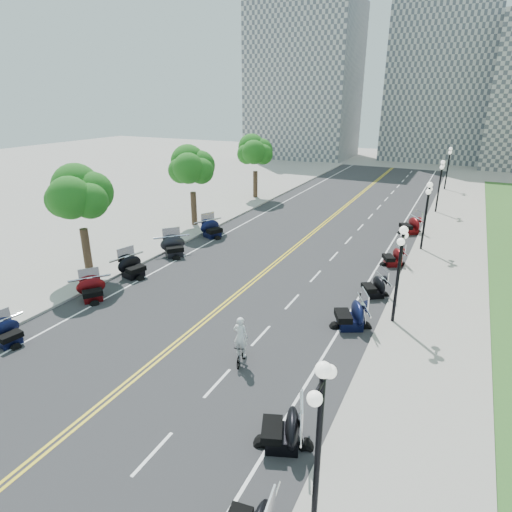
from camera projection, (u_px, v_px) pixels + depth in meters
The scene contains 46 objects.
ground at pixel (204, 321), 21.71m from camera, with size 160.00×160.00×0.00m, color gray.
road at pixel (282, 258), 30.10m from camera, with size 16.00×90.00×0.01m, color #333335.
centerline_yellow_a at pixel (280, 258), 30.14m from camera, with size 0.12×90.00×0.00m, color yellow.
centerline_yellow_b at pixel (283, 258), 30.04m from camera, with size 0.12×90.00×0.00m, color yellow.
edge_line_north at pixel (373, 274), 27.44m from camera, with size 0.12×90.00×0.00m, color white.
edge_line_south at pixel (205, 245), 32.75m from camera, with size 0.12×90.00×0.00m, color white.
lane_dash_4 at pixel (153, 453), 13.66m from camera, with size 0.12×2.00×0.00m, color white.
lane_dash_5 at pixel (218, 383), 17.02m from camera, with size 0.12×2.00×0.00m, color white.
lane_dash_6 at pixel (261, 336), 20.38m from camera, with size 0.12×2.00×0.00m, color white.
lane_dash_7 at pixel (292, 302), 23.73m from camera, with size 0.12×2.00×0.00m, color white.
lane_dash_8 at pixel (316, 276), 27.09m from camera, with size 0.12×2.00×0.00m, color white.
lane_dash_9 at pixel (334, 256), 30.45m from camera, with size 0.12×2.00×0.00m, color white.
lane_dash_10 at pixel (348, 240), 33.80m from camera, with size 0.12×2.00×0.00m, color white.
lane_dash_11 at pixel (360, 227), 37.16m from camera, with size 0.12×2.00×0.00m, color white.
lane_dash_12 at pixel (370, 216), 40.52m from camera, with size 0.12×2.00×0.00m, color white.
lane_dash_13 at pixel (379, 207), 43.87m from camera, with size 0.12×2.00×0.00m, color white.
lane_dash_14 at pixel (386, 199), 47.23m from camera, with size 0.12×2.00×0.00m, color white.
lane_dash_15 at pixel (393, 192), 50.58m from camera, with size 0.12×2.00×0.00m, color white.
lane_dash_16 at pixel (398, 186), 53.94m from camera, with size 0.12×2.00×0.00m, color white.
lane_dash_17 at pixel (403, 181), 57.30m from camera, with size 0.12×2.00×0.00m, color white.
lane_dash_18 at pixel (407, 176), 60.65m from camera, with size 0.12×2.00×0.00m, color white.
lane_dash_19 at pixel (411, 172), 64.01m from camera, with size 0.12×2.00×0.00m, color white.
sidewalk_north at pixel (442, 285), 25.72m from camera, with size 5.00×90.00×0.15m, color #9E9991.
sidewalk_south at pixel (162, 237), 34.43m from camera, with size 5.00×90.00×0.15m, color #9E9991.
distant_block_a at pixel (304, 82), 76.62m from camera, with size 18.00×14.00×26.00m, color gray.
distant_block_b at pixel (441, 69), 71.83m from camera, with size 16.00×12.00×30.00m, color gray.
street_lamp_1 at pixel (318, 448), 10.51m from camera, with size 0.50×1.20×4.90m, color black, non-canonical shape.
street_lamp_2 at pixel (398, 276), 20.58m from camera, with size 0.50×1.20×4.90m, color black, non-canonical shape.
street_lamp_3 at pixel (425, 217), 30.65m from camera, with size 0.50×1.20×4.90m, color black, non-canonical shape.
street_lamp_4 at pixel (439, 187), 40.72m from camera, with size 0.50×1.20×4.90m, color black, non-canonical shape.
street_lamp_5 at pixel (448, 169), 50.79m from camera, with size 0.50×1.20×4.90m, color black, non-canonical shape.
tree_2 at pixel (79, 201), 25.86m from camera, with size 4.80×4.80×9.20m, color #235619, non-canonical shape.
tree_3 at pixel (192, 172), 35.93m from camera, with size 4.80×4.80×9.20m, color #235619, non-canonical shape.
tree_4 at pixel (255, 155), 46.00m from camera, with size 4.80×4.80×9.20m, color #235619, non-canonical shape.
motorcycle_n_4 at pixel (282, 427), 13.76m from camera, with size 2.09×2.09×1.47m, color black, non-canonical shape.
motorcycle_n_6 at pixel (351, 313), 20.88m from camera, with size 2.21×2.21×1.55m, color black, non-canonical shape.
motorcycle_n_7 at pixel (374, 285), 24.21m from camera, with size 1.88×1.88×1.32m, color black, non-canonical shape.
motorcycle_n_8 at pixel (393, 256), 28.63m from camera, with size 1.92×1.92×1.34m, color #590A0C, non-canonical shape.
motorcycle_n_10 at pixel (410, 224), 35.28m from camera, with size 2.19×2.19×1.53m, color #590A0C, non-canonical shape.
motorcycle_s_4 at pixel (7, 332), 19.50m from camera, with size 1.79×1.79×1.25m, color black, non-canonical shape.
motorcycle_s_5 at pixel (92, 289), 23.74m from camera, with size 1.97×1.97×1.38m, color #590A0C, non-canonical shape.
motorcycle_s_6 at pixel (133, 266), 26.80m from camera, with size 2.12×2.12×1.48m, color black, non-canonical shape.
motorcycle_s_7 at pixel (174, 246), 30.28m from camera, with size 2.22×2.22×1.56m, color black, non-canonical shape.
motorcycle_s_8 at pixel (212, 228), 34.37m from camera, with size 2.19×2.19×1.54m, color black, non-canonical shape.
bicycle at pixel (241, 353), 18.20m from camera, with size 0.44×1.57×0.95m, color #A51414.
cyclist_rider at pixel (240, 324), 17.72m from camera, with size 0.67×0.44×1.83m, color white.
Camera 1 is at (10.85, -16.00, 10.74)m, focal length 30.00 mm.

